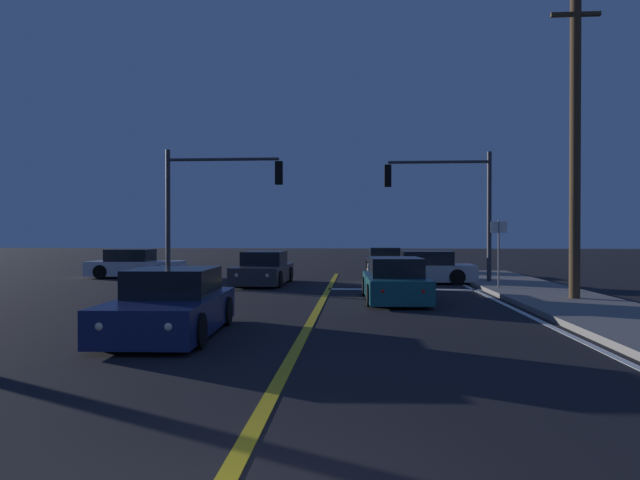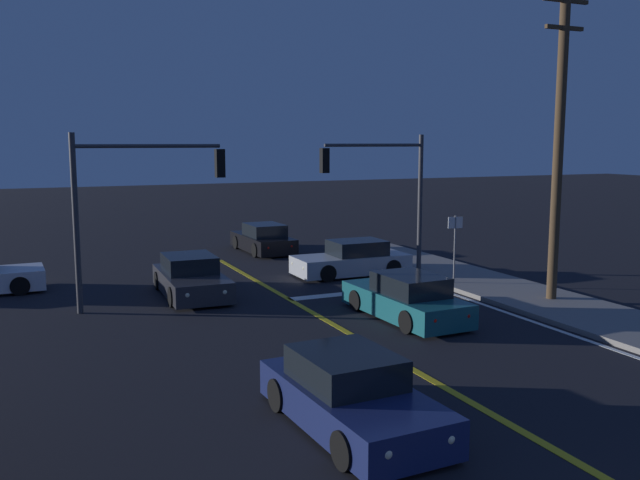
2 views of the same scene
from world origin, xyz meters
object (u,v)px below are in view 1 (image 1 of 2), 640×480
car_mid_block_charcoal (263,270)px  car_side_waiting_silver (422,269)px  car_parked_curb_teal (395,282)px  street_sign_corner (499,244)px  car_distant_tail_black (384,262)px  utility_pole_right (575,129)px  traffic_signal_near_right (449,195)px  traffic_signal_far_left (211,194)px  car_lead_oncoming_navy (171,306)px  car_far_approaching_white (135,265)px

car_mid_block_charcoal → car_side_waiting_silver: bearing=-169.9°
car_parked_curb_teal → street_sign_corner: bearing=37.0°
car_distant_tail_black → car_parked_curb_teal: 13.28m
car_parked_curb_teal → utility_pole_right: size_ratio=0.46×
traffic_signal_near_right → traffic_signal_far_left: bearing=8.4°
traffic_signal_far_left → car_side_waiting_silver: bearing=13.4°
car_lead_oncoming_navy → traffic_signal_near_right: (7.50, 12.15, 3.05)m
traffic_signal_far_left → utility_pole_right: utility_pole_right is taller
car_side_waiting_silver → car_mid_block_charcoal: bearing=98.8°
car_distant_tail_black → street_sign_corner: street_sign_corner is taller
traffic_signal_near_right → utility_pole_right: utility_pole_right is taller
car_distant_tail_black → car_lead_oncoming_navy: (-5.19, -19.47, 0.00)m
car_far_approaching_white → car_parked_curb_teal: bearing=51.5°
car_mid_block_charcoal → traffic_signal_far_left: (-1.89, -1.05, 3.07)m
car_parked_curb_teal → traffic_signal_far_left: traffic_signal_far_left is taller
car_parked_curb_teal → utility_pole_right: utility_pole_right is taller
car_mid_block_charcoal → traffic_signal_near_right: size_ratio=0.83×
car_side_waiting_silver → utility_pole_right: (3.72, -6.77, 4.57)m
car_lead_oncoming_navy → traffic_signal_near_right: 14.60m
car_mid_block_charcoal → traffic_signal_far_left: 3.75m
car_mid_block_charcoal → car_side_waiting_silver: size_ratio=1.00×
car_side_waiting_silver → utility_pole_right: 8.97m
car_parked_curb_teal → car_distant_tail_black: bearing=86.7°
car_far_approaching_white → car_distant_tail_black: bearing=109.1°
car_distant_tail_black → car_parked_curb_teal: size_ratio=0.96×
traffic_signal_near_right → car_mid_block_charcoal: bearing=2.7°
car_distant_tail_black → car_far_approaching_white: size_ratio=1.00×
car_side_waiting_silver → traffic_signal_far_left: bearing=103.9°
car_lead_oncoming_navy → traffic_signal_near_right: traffic_signal_near_right is taller
car_mid_block_charcoal → street_sign_corner: size_ratio=1.76×
traffic_signal_near_right → car_lead_oncoming_navy: bearing=58.3°
street_sign_corner → traffic_signal_near_right: bearing=115.0°
car_far_approaching_white → traffic_signal_far_left: traffic_signal_far_left is taller
car_mid_block_charcoal → car_lead_oncoming_navy: size_ratio=1.02×
utility_pole_right → car_far_approaching_white: bearing=152.1°
car_far_approaching_white → car_side_waiting_silver: 13.43m
car_distant_tail_black → traffic_signal_far_left: bearing=-130.6°
car_distant_tail_black → car_lead_oncoming_navy: same height
car_lead_oncoming_navy → street_sign_corner: 12.89m
car_side_waiting_silver → street_sign_corner: bearing=-145.4°
car_lead_oncoming_navy → car_parked_curb_teal: bearing=-130.9°
car_distant_tail_black → traffic_signal_near_right: (2.31, -7.32, 3.05)m
car_distant_tail_black → car_lead_oncoming_navy: size_ratio=1.01×
street_sign_corner → car_mid_block_charcoal: bearing=164.6°
car_side_waiting_silver → traffic_signal_near_right: traffic_signal_near_right is taller
car_side_waiting_silver → car_distant_tail_black: bearing=11.3°
car_lead_oncoming_navy → car_side_waiting_silver: same height
traffic_signal_far_left → street_sign_corner: bearing=-7.4°
car_mid_block_charcoal → car_far_approaching_white: size_ratio=1.02×
car_side_waiting_silver → traffic_signal_far_left: size_ratio=0.83×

